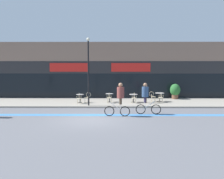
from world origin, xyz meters
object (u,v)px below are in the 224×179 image
object	(u,v)px
cafe_chair_3_side	(152,96)
lamp_post	(88,67)
bistro_table_1	(109,96)
bistro_table_0	(80,97)
planter_pot	(175,91)
cyclist_2	(120,96)
cafe_chair_1_near	(109,97)
cafe_chair_3_near	(161,97)
bistro_table_2	(133,96)
pedestrian_near_end	(146,92)
cyclist_0	(146,96)
cafe_chair_0_near	(79,98)
bistro_table_3	(160,95)
cafe_chair_0_side	(87,97)
cafe_chair_2_near	(134,97)

from	to	relation	value
cafe_chair_3_side	lamp_post	xyz separation A→B (m)	(-5.41, -2.22, 2.56)
bistro_table_1	bistro_table_0	bearing A→B (deg)	-170.39
planter_pot	cyclist_2	size ratio (longest dim) A/B	0.66
cafe_chair_1_near	cafe_chair_3_near	xyz separation A→B (m)	(4.42, 0.28, 0.00)
bistro_table_2	pedestrian_near_end	world-z (taller)	pedestrian_near_end
bistro_table_1	cyclist_0	bearing A→B (deg)	-63.15
bistro_table_1	cafe_chair_0_near	bearing A→B (deg)	-157.25
bistro_table_2	cyclist_2	bearing A→B (deg)	-102.81
cafe_chair_1_near	planter_pot	xyz separation A→B (m)	(6.23, 2.85, 0.26)
bistro_table_3	cyclist_0	size ratio (longest dim) A/B	0.38
cafe_chair_0_near	cafe_chair_0_side	size ratio (longest dim) A/B	1.00
cafe_chair_0_near	cafe_chair_3_near	world-z (taller)	same
bistro_table_1	cafe_chair_3_near	size ratio (longest dim) A/B	0.83
bistro_table_3	cafe_chair_3_side	distance (m)	0.63
cafe_chair_0_near	planter_pot	size ratio (longest dim) A/B	0.63
pedestrian_near_end	bistro_table_0	bearing A→B (deg)	-3.75
cafe_chair_0_side	cafe_chair_3_side	size ratio (longest dim) A/B	1.00
cafe_chair_0_near	cafe_chair_1_near	xyz separation A→B (m)	(2.50, 0.43, 0.00)
bistro_table_0	cyclist_2	xyz separation A→B (m)	(3.30, -5.37, 0.67)
cafe_chair_0_near	cafe_chair_1_near	bearing A→B (deg)	-84.91
bistro_table_3	cyclist_2	distance (m)	7.10
bistro_table_2	pedestrian_near_end	size ratio (longest dim) A/B	0.45
bistro_table_0	cafe_chair_1_near	size ratio (longest dim) A/B	0.81
cafe_chair_1_near	pedestrian_near_end	distance (m)	3.15
cafe_chair_1_near	cafe_chair_2_near	bearing A→B (deg)	-85.88
bistro_table_1	cafe_chair_3_near	xyz separation A→B (m)	(4.41, -0.35, -0.01)
bistro_table_2	cafe_chair_3_side	xyz separation A→B (m)	(1.71, 0.39, 0.01)
cafe_chair_0_side	cafe_chair_1_near	size ratio (longest dim) A/B	1.00
cafe_chair_3_near	cafe_chair_3_side	size ratio (longest dim) A/B	1.00
bistro_table_0	lamp_post	distance (m)	3.11
bistro_table_2	cyclist_0	xyz separation A→B (m)	(0.48, -4.94, 0.62)
cafe_chair_3_near	cafe_chair_0_side	bearing A→B (deg)	90.60
cyclist_2	pedestrian_near_end	distance (m)	5.83
bistro_table_0	cafe_chair_0_near	distance (m)	0.63
cafe_chair_1_near	planter_pot	size ratio (longest dim) A/B	0.63
cafe_chair_1_near	cafe_chair_2_near	xyz separation A→B (m)	(2.10, -0.11, 0.00)
cafe_chair_0_side	cyclist_0	bearing A→B (deg)	127.38
bistro_table_0	cafe_chair_0_near	bearing A→B (deg)	-89.44
cafe_chair_3_near	lamp_post	size ratio (longest dim) A/B	0.17
cafe_chair_0_side	cafe_chair_3_near	distance (m)	6.30
bistro_table_2	cyclist_0	bearing A→B (deg)	-84.45
cafe_chair_3_side	lamp_post	world-z (taller)	lamp_post
cafe_chair_1_near	cyclist_2	size ratio (longest dim) A/B	0.41
cafe_chair_2_near	pedestrian_near_end	bearing A→B (deg)	-80.36
cyclist_0	cyclist_2	size ratio (longest dim) A/B	0.97
bistro_table_3	cafe_chair_1_near	xyz separation A→B (m)	(-4.42, -0.90, -0.04)
cafe_chair_0_near	cafe_chair_1_near	world-z (taller)	same
bistro_table_0	bistro_table_2	size ratio (longest dim) A/B	1.01
bistro_table_2	bistro_table_0	bearing A→B (deg)	-176.06
cafe_chair_0_side	cafe_chair_2_near	xyz separation A→B (m)	(3.97, -0.32, 0.00)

